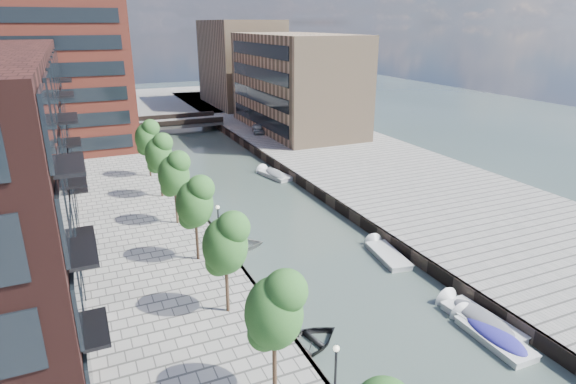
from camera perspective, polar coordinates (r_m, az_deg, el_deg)
water at (r=50.22m, az=-5.20°, el=0.14°), size 300.00×300.00×0.00m
quay_right at (r=56.92m, az=10.21°, el=2.77°), size 20.00×140.00×1.00m
quay_wall_left at (r=48.59m, az=-12.03°, el=-0.27°), size 0.25×140.00×1.00m
quay_wall_right at (r=52.21m, az=1.13°, el=1.56°), size 0.25×140.00×1.00m
far_closure at (r=107.27m, az=-15.85°, el=10.13°), size 80.00×40.00×1.00m
tower at (r=70.04m, az=-26.82°, el=17.05°), size 18.00×18.00×30.00m
tan_block_near at (r=74.30m, az=0.93°, el=12.85°), size 12.00×25.00×14.00m
tan_block_far at (r=98.31m, az=-5.65°, el=14.96°), size 12.00×20.00×16.00m
bridge at (r=79.89m, az=-12.78°, el=8.04°), size 13.00×6.00×1.30m
tree_1 at (r=20.59m, az=-1.68°, el=-13.62°), size 2.50×2.50×5.95m
tree_2 at (r=26.40m, az=-7.48°, el=-5.90°), size 2.50×2.50×5.95m
tree_3 at (r=32.68m, az=-11.03°, el=-1.02°), size 2.50×2.50×5.95m
tree_4 at (r=39.20m, az=-13.41°, el=2.26°), size 2.50×2.50×5.95m
tree_5 at (r=45.87m, az=-15.11°, el=4.60°), size 2.50×2.50×5.95m
tree_6 at (r=52.62m, az=-16.38°, el=6.34°), size 2.50×2.50×5.95m
lamp_0 at (r=19.97m, az=5.61°, el=-21.37°), size 0.24×0.24×4.12m
lamp_1 at (r=32.72m, az=-8.21°, el=-4.21°), size 0.24×0.24×4.12m
lamp_2 at (r=47.49m, az=-13.58°, el=2.98°), size 0.24×0.24×4.12m
sloop_1 at (r=27.22m, az=1.94°, el=-17.98°), size 5.19×4.23×0.94m
sloop_3 at (r=37.63m, az=-6.76°, el=-6.76°), size 5.72×4.60×1.05m
sloop_4 at (r=50.38m, az=-11.28°, el=-0.11°), size 4.93×3.90×0.92m
motorboat_1 at (r=31.10m, az=21.33°, el=-13.71°), size 2.16×5.42×1.77m
motorboat_2 at (r=37.30m, az=11.31°, el=-7.12°), size 2.30×5.04×1.62m
motorboat_3 at (r=30.04m, az=22.65°, el=-15.21°), size 1.80×4.98×1.65m
motorboat_4 at (r=54.81m, az=-1.80°, el=2.10°), size 2.83×5.31×1.68m
car at (r=72.33m, az=-3.58°, el=7.54°), size 2.42×4.14×1.32m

